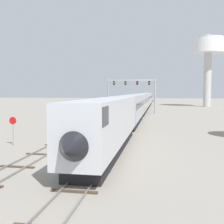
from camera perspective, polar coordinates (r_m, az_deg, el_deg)
The scene contains 7 objects.
ground_plane at distance 21.64m, azimuth -8.12°, elevation -10.29°, with size 400.00×400.00×0.00m, color gray.
track_main at distance 80.23m, azimuth 6.49°, elevation 0.43°, with size 2.60×200.00×0.16m.
track_near at distance 60.99m, azimuth 0.26°, elevation -0.75°, with size 2.60×160.00×0.16m.
passenger_train at distance 67.81m, azimuth 5.92°, elevation 1.89°, with size 3.04×107.93×4.80m.
signal_gantry at distance 67.60m, azimuth 4.02°, elevation 5.08°, with size 12.10×0.49×8.75m.
water_tower at distance 104.50m, azimuth 19.29°, elevation 12.24°, with size 11.03×11.03×25.34m.
stop_sign at distance 29.47m, azimuth -19.79°, elevation -2.90°, with size 0.76×0.08×2.88m.
Camera 1 is at (6.45, -19.93, 5.43)m, focal length 44.22 mm.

